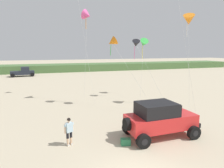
# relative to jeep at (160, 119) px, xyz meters

# --- Properties ---
(dune_ridge) EXTENTS (90.00, 7.49, 1.80)m
(dune_ridge) POSITION_rel_jeep_xyz_m (2.29, 42.89, -0.30)
(dune_ridge) COLOR #4C703D
(dune_ridge) RESTS_ON ground_plane
(jeep) EXTENTS (4.88, 2.48, 2.26)m
(jeep) POSITION_rel_jeep_xyz_m (0.00, 0.00, 0.00)
(jeep) COLOR red
(jeep) RESTS_ON ground_plane
(person_watching) EXTENTS (0.57, 0.43, 1.67)m
(person_watching) POSITION_rel_jeep_xyz_m (-5.58, 0.57, -0.26)
(person_watching) COLOR #DBB28E
(person_watching) RESTS_ON ground_plane
(cooler_box) EXTENTS (0.62, 0.47, 0.38)m
(cooler_box) POSITION_rel_jeep_xyz_m (-2.46, -0.39, -1.01)
(cooler_box) COLOR #2D7F51
(cooler_box) RESTS_ON ground_plane
(distant_pickup) EXTENTS (4.79, 2.86, 1.98)m
(distant_pickup) POSITION_rel_jeep_xyz_m (-11.63, 34.64, -0.26)
(distant_pickup) COLOR #1E232D
(distant_pickup) RESTS_ON ground_plane
(kite_red_delta) EXTENTS (2.33, 3.61, 6.89)m
(kite_red_delta) POSITION_rel_jeep_xyz_m (4.70, 11.86, 5.07)
(kite_red_delta) COLOR green
(kite_red_delta) RESTS_ON ground_plane
(kite_green_box) EXTENTS (1.40, 6.12, 6.75)m
(kite_green_box) POSITION_rel_jeep_xyz_m (3.08, 10.56, 4.96)
(kite_green_box) COLOR black
(kite_green_box) RESTS_ON ground_plane
(kite_purple_stunt) EXTENTS (3.03, 5.45, 6.81)m
(kite_purple_stunt) POSITION_rel_jeep_xyz_m (-0.64, 7.82, 5.00)
(kite_purple_stunt) COLOR orange
(kite_purple_stunt) RESTS_ON ground_plane
(kite_black_sled) EXTENTS (2.74, 4.03, 9.01)m
(kite_black_sled) POSITION_rel_jeep_xyz_m (6.42, 5.96, 7.08)
(kite_black_sled) COLOR orange
(kite_black_sled) RESTS_ON ground_plane
(kite_white_parafoil) EXTENTS (1.50, 2.36, 9.78)m
(kite_white_parafoil) POSITION_rel_jeep_xyz_m (-2.41, 10.78, 7.82)
(kite_white_parafoil) COLOR #E04C93
(kite_white_parafoil) RESTS_ON ground_plane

